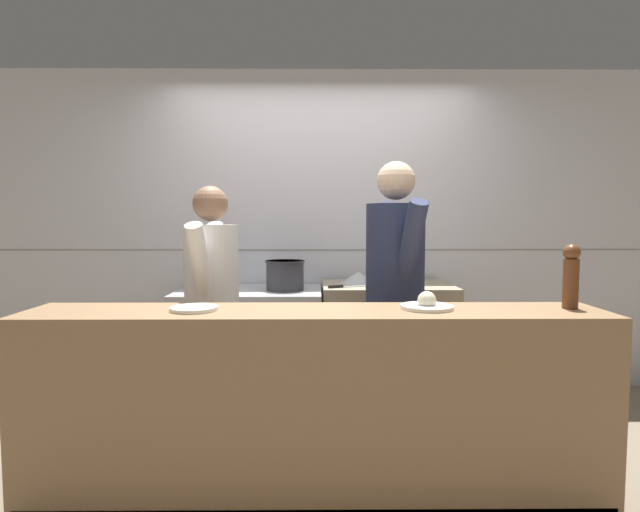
{
  "coord_description": "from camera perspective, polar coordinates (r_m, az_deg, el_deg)",
  "views": [
    {
      "loc": [
        -0.04,
        -2.7,
        1.38
      ],
      "look_at": [
        -0.01,
        0.65,
        1.15
      ],
      "focal_mm": 28.0,
      "sensor_mm": 36.0,
      "label": 1
    }
  ],
  "objects": [
    {
      "name": "oven_range",
      "position": [
        3.86,
        -7.98,
        -10.24
      ],
      "size": [
        1.07,
        0.71,
        0.87
      ],
      "color": "#38383D",
      "rests_on": "ground_plane"
    },
    {
      "name": "plated_dish_main",
      "position": [
        2.46,
        -14.2,
        -5.85
      ],
      "size": [
        0.23,
        0.23,
        0.02
      ],
      "color": "white",
      "rests_on": "pass_counter"
    },
    {
      "name": "plated_dish_appetiser",
      "position": [
        2.48,
        12.11,
        -5.44
      ],
      "size": [
        0.26,
        0.26,
        0.09
      ],
      "color": "white",
      "rests_on": "pass_counter"
    },
    {
      "name": "chefs_knife",
      "position": [
        3.58,
        3.4,
        -3.47
      ],
      "size": [
        0.38,
        0.19,
        0.02
      ],
      "color": "#B7BABF",
      "rests_on": "prep_counter"
    },
    {
      "name": "mixing_bowl_steel",
      "position": [
        3.82,
        4.41,
        -2.44
      ],
      "size": [
        0.27,
        0.27,
        0.09
      ],
      "color": "#B7BABF",
      "rests_on": "prep_counter"
    },
    {
      "name": "pepper_mill",
      "position": [
        2.71,
        26.76,
        -1.92
      ],
      "size": [
        0.08,
        0.08,
        0.32
      ],
      "color": "brown",
      "rests_on": "pass_counter"
    },
    {
      "name": "ground_plane",
      "position": [
        3.03,
        0.37,
        -23.17
      ],
      "size": [
        14.0,
        14.0,
        0.0
      ],
      "primitive_type": "plane",
      "color": "#7F705B"
    },
    {
      "name": "wall_back_tiled",
      "position": [
        4.11,
        0.09,
        2.84
      ],
      "size": [
        8.0,
        0.06,
        2.6
      ],
      "color": "silver",
      "rests_on": "ground_plane"
    },
    {
      "name": "prep_counter",
      "position": [
        3.86,
        7.63,
        -9.98
      ],
      "size": [
        0.96,
        0.65,
        0.91
      ],
      "color": "gray",
      "rests_on": "ground_plane"
    },
    {
      "name": "sauce_pot",
      "position": [
        3.71,
        -4.03,
        -2.13
      ],
      "size": [
        0.29,
        0.29,
        0.22
      ],
      "color": "#2D2D33",
      "rests_on": "oven_range"
    },
    {
      "name": "pass_counter",
      "position": [
        2.53,
        -0.5,
        -17.05
      ],
      "size": [
        2.77,
        0.45,
        0.96
      ],
      "color": "#93704C",
      "rests_on": "ground_plane"
    },
    {
      "name": "stock_pot",
      "position": [
        3.84,
        -12.64,
        -2.16
      ],
      "size": [
        0.31,
        0.31,
        0.2
      ],
      "color": "beige",
      "rests_on": "oven_range"
    },
    {
      "name": "chef_head_cook",
      "position": [
        3.1,
        -12.25,
        -5.3
      ],
      "size": [
        0.36,
        0.7,
        1.59
      ],
      "rotation": [
        0.0,
        0.0,
        -0.1
      ],
      "color": "black",
      "rests_on": "ground_plane"
    },
    {
      "name": "chef_sous",
      "position": [
        3.07,
        8.55,
        -3.81
      ],
      "size": [
        0.43,
        0.76,
        1.74
      ],
      "rotation": [
        0.0,
        0.0,
        0.23
      ],
      "color": "black",
      "rests_on": "ground_plane"
    }
  ]
}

